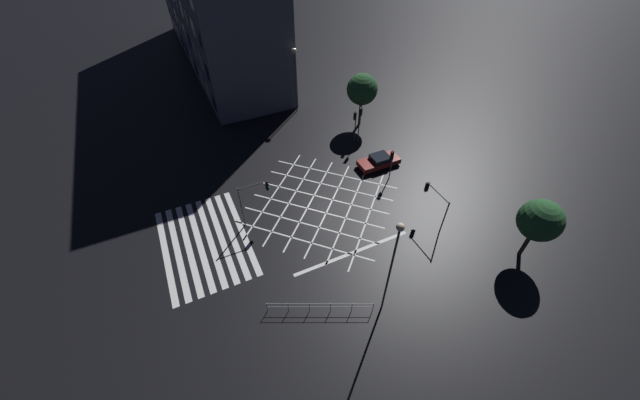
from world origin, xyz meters
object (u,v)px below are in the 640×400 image
at_px(street_tree_far, 362,89).
at_px(waiting_car, 379,161).
at_px(traffic_light_median_north, 391,159).
at_px(traffic_light_nw_cross, 355,120).
at_px(street_lamp_west, 295,64).
at_px(street_tree_near, 540,221).
at_px(traffic_light_median_south, 255,194).
at_px(traffic_light_ne_main, 434,198).
at_px(traffic_light_nw_main, 360,118).
at_px(street_lamp_east, 394,255).

relative_size(street_tree_far, waiting_car, 1.43).
relative_size(traffic_light_median_north, street_tree_far, 0.54).
xyz_separation_m(traffic_light_nw_cross, street_lamp_west, (-8.83, -3.27, 3.44)).
xyz_separation_m(street_tree_far, waiting_car, (7.80, -2.13, -3.91)).
bearing_deg(street_tree_near, traffic_light_median_north, -160.17).
xyz_separation_m(traffic_light_median_south, street_tree_far, (-10.01, 15.83, 1.28)).
distance_m(traffic_light_ne_main, waiting_car, 8.74).
xyz_separation_m(traffic_light_nw_main, waiting_car, (4.56, -0.14, -2.53)).
bearing_deg(waiting_car, traffic_light_median_north, 83.54).
height_order(traffic_light_median_south, street_tree_far, street_tree_far).
height_order(street_lamp_west, street_tree_near, street_lamp_west).
bearing_deg(street_tree_far, waiting_car, -15.26).
height_order(traffic_light_nw_main, street_tree_far, street_tree_far).
distance_m(traffic_light_nw_main, street_tree_far, 4.05).
bearing_deg(traffic_light_ne_main, street_lamp_east, 123.65).
height_order(traffic_light_nw_cross, traffic_light_median_south, traffic_light_median_south).
distance_m(traffic_light_median_south, street_tree_near, 21.88).
height_order(street_lamp_west, waiting_car, street_lamp_west).
height_order(traffic_light_nw_main, street_lamp_east, street_lamp_east).
relative_size(traffic_light_median_south, street_tree_far, 0.70).
relative_size(street_lamp_east, street_tree_near, 1.58).
height_order(street_lamp_east, street_tree_near, street_lamp_east).
relative_size(traffic_light_nw_main, waiting_car, 1.00).
bearing_deg(traffic_light_ne_main, traffic_light_median_north, 0.88).
height_order(traffic_light_ne_main, traffic_light_median_south, traffic_light_median_south).
relative_size(street_tree_near, street_tree_far, 0.90).
bearing_deg(traffic_light_median_north, traffic_light_nw_cross, -90.60).
bearing_deg(waiting_car, traffic_light_nw_main, -91.78).
relative_size(traffic_light_ne_main, street_tree_far, 0.58).
height_order(street_tree_far, waiting_car, street_tree_far).
bearing_deg(traffic_light_median_north, street_tree_near, 109.83).
bearing_deg(traffic_light_median_north, waiting_car, -96.46).
height_order(traffic_light_nw_cross, street_tree_near, street_tree_near).
xyz_separation_m(street_lamp_east, street_tree_near, (0.71, 12.68, -2.08)).
xyz_separation_m(traffic_light_nw_cross, street_lamp_east, (19.07, -8.26, 3.44)).
xyz_separation_m(traffic_light_median_south, waiting_car, (-2.21, 13.70, -2.64)).
bearing_deg(traffic_light_nw_main, traffic_light_ne_main, -1.31).
distance_m(traffic_light_nw_cross, street_lamp_west, 10.02).
xyz_separation_m(traffic_light_nw_main, street_tree_far, (-3.24, 1.99, 1.39)).
height_order(traffic_light_nw_cross, street_lamp_east, street_lamp_east).
distance_m(traffic_light_median_north, street_lamp_east, 14.78).
height_order(traffic_light_median_north, street_tree_near, street_tree_near).
distance_m(traffic_light_median_south, traffic_light_nw_main, 15.41).
relative_size(traffic_light_median_north, waiting_car, 0.78).
relative_size(street_lamp_west, street_tree_near, 1.40).
height_order(traffic_light_median_south, traffic_light_median_north, traffic_light_median_south).
height_order(traffic_light_nw_cross, traffic_light_ne_main, traffic_light_nw_cross).
xyz_separation_m(traffic_light_median_south, traffic_light_median_north, (0.03, 13.44, -0.79)).
bearing_deg(traffic_light_nw_main, traffic_light_median_north, -3.33).
distance_m(street_lamp_east, street_lamp_west, 28.34).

